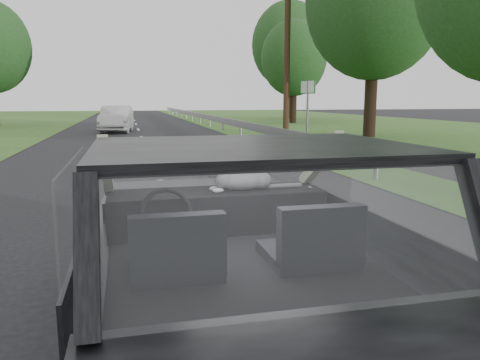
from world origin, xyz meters
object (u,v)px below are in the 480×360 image
other_car (116,119)px  subject_car (236,252)px  highway_sign (308,108)px  utility_pole (287,42)px  cat (244,179)px

other_car → subject_car: bearing=-82.0°
other_car → highway_sign: 9.95m
highway_sign → utility_pole: utility_pole is taller
utility_pole → cat: bearing=-110.1°
cat → highway_sign: 18.32m
subject_car → highway_sign: size_ratio=1.58×
utility_pole → highway_sign: bearing=-34.9°
cat → other_car: other_car is taller
subject_car → highway_sign: highway_sign is taller
cat → utility_pole: utility_pole is taller
highway_sign → subject_car: bearing=-130.2°
subject_car → highway_sign: bearing=67.0°
subject_car → utility_pole: 19.50m
other_car → highway_sign: bearing=-25.6°
utility_pole → other_car: bearing=149.7°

